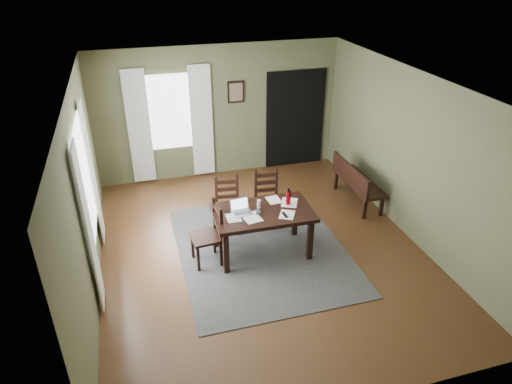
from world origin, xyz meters
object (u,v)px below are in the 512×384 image
object	(u,v)px
laptop	(241,209)
water_bottle	(288,197)
dining_table	(263,216)
chair_back_left	(228,205)
bench	(356,180)
chair_end	(209,235)
chair_back_right	(268,199)

from	to	relation	value
laptop	water_bottle	bearing A→B (deg)	-4.96
dining_table	water_bottle	bearing A→B (deg)	12.47
dining_table	water_bottle	xyz separation A→B (m)	(0.44, 0.09, 0.22)
chair_back_left	bench	size ratio (longest dim) A/B	0.69
chair_end	water_bottle	bearing A→B (deg)	88.87
dining_table	bench	world-z (taller)	bench
chair_back_right	laptop	bearing A→B (deg)	-126.40
chair_end	chair_back_left	bearing A→B (deg)	144.73
chair_end	laptop	world-z (taller)	chair_end
chair_end	bench	world-z (taller)	chair_end
chair_end	bench	xyz separation A→B (m)	(3.00, 1.09, -0.02)
chair_end	chair_back_right	world-z (taller)	chair_end
laptop	chair_back_left	bearing A→B (deg)	86.17
dining_table	chair_back_right	bearing A→B (deg)	68.82
chair_back_right	bench	distance (m)	1.83
dining_table	laptop	bearing A→B (deg)	169.65
chair_back_left	chair_end	bearing A→B (deg)	-112.56
chair_back_left	chair_back_right	bearing A→B (deg)	8.60
chair_back_left	water_bottle	size ratio (longest dim) A/B	3.52
dining_table	chair_back_left	bearing A→B (deg)	115.17
chair_end	water_bottle	xyz separation A→B (m)	(1.28, 0.09, 0.40)
chair_end	laptop	bearing A→B (deg)	92.30
chair_back_left	chair_back_right	world-z (taller)	chair_back_right
laptop	dining_table	bearing A→B (deg)	-17.99
chair_back_left	laptop	size ratio (longest dim) A/B	2.92
bench	chair_back_left	bearing A→B (deg)	96.07
chair_back_right	dining_table	bearing A→B (deg)	-107.39
chair_end	laptop	xyz separation A→B (m)	(0.51, 0.07, 0.33)
dining_table	chair_end	size ratio (longest dim) A/B	1.53
laptop	chair_back_right	bearing A→B (deg)	42.17
laptop	water_bottle	distance (m)	0.77
chair_end	chair_back_right	distance (m)	1.45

